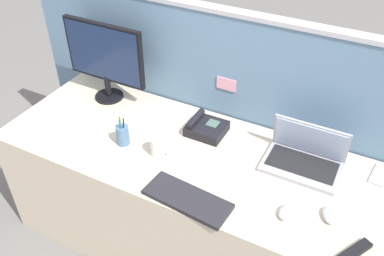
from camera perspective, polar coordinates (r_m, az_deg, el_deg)
The scene contains 14 objects.
ground_plane at distance 2.70m, azimuth -0.51°, elevation -15.15°, with size 10.00×10.00×0.00m, color slate.
desk at distance 2.42m, azimuth -0.56°, elevation -9.86°, with size 2.03×0.76×0.74m, color beige.
cubicle_divider at distance 2.50m, azimuth 3.94°, elevation 1.40°, with size 2.49×0.08×1.35m.
desktop_monitor at distance 2.49m, azimuth -11.85°, elevation 9.56°, with size 0.51×0.17×0.48m.
laptop at distance 2.13m, azimuth 15.12°, elevation -3.70°, with size 0.37×0.25×0.21m.
desk_phone at distance 2.27m, azimuth 1.88°, elevation 0.06°, with size 0.20×0.18×0.09m.
keyboard_main at distance 1.91m, azimuth -0.62°, elevation -9.67°, with size 0.40×0.16×0.02m, color #232328.
computer_mouse_right_hand at distance 1.90m, azimuth 12.68°, elevation -11.09°, with size 0.06×0.10×0.03m, color #B2B5BC.
computer_mouse_left_hand at distance 1.93m, azimuth 18.23°, elevation -11.21°, with size 0.06×0.10×0.03m, color #B2B5BC.
pen_cup at distance 2.21m, azimuth -9.45°, elevation -0.93°, with size 0.07×0.07×0.19m.
cell_phone_white_slab at distance 2.11m, azimuth -9.55°, elevation -4.90°, with size 0.07×0.15×0.01m, color silver.
cell_phone_silver_slab at distance 2.22m, azimuth 24.22°, elevation -5.86°, with size 0.07×0.16×0.01m, color #B7BAC1.
tv_remote at distance 1.85m, azimuth 21.28°, elevation -15.45°, with size 0.04×0.17×0.02m, color black.
coffee_mug at distance 2.12m, azimuth -4.61°, elevation -2.52°, with size 0.11×0.08×0.10m.
Camera 1 is at (0.78, -1.44, 2.15)m, focal length 39.08 mm.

